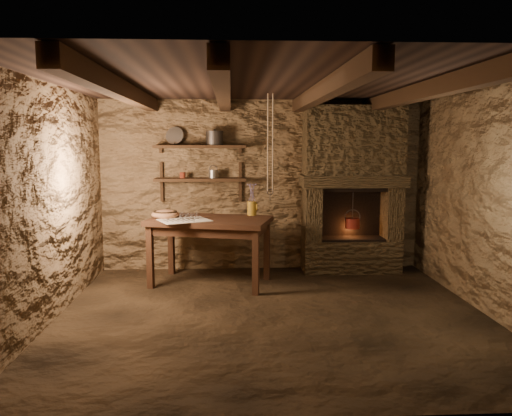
{
  "coord_description": "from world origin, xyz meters",
  "views": [
    {
      "loc": [
        -0.43,
        -5.05,
        1.8
      ],
      "look_at": [
        -0.13,
        0.9,
        1.02
      ],
      "focal_mm": 35.0,
      "sensor_mm": 36.0,
      "label": 1
    }
  ],
  "objects_px": {
    "stoneware_jug": "(252,201)",
    "iron_stockpot": "(215,139)",
    "red_pot": "(352,223)",
    "work_table": "(210,249)",
    "wooden_bowl": "(165,214)"
  },
  "relations": [
    {
      "from": "stoneware_jug",
      "to": "wooden_bowl",
      "type": "relative_size",
      "value": 1.21
    },
    {
      "from": "stoneware_jug",
      "to": "wooden_bowl",
      "type": "distance_m",
      "value": 1.14
    },
    {
      "from": "stoneware_jug",
      "to": "red_pot",
      "type": "relative_size",
      "value": 0.79
    },
    {
      "from": "red_pot",
      "to": "work_table",
      "type": "bearing_deg",
      "value": -165.69
    },
    {
      "from": "stoneware_jug",
      "to": "iron_stockpot",
      "type": "distance_m",
      "value": 1.03
    },
    {
      "from": "stoneware_jug",
      "to": "wooden_bowl",
      "type": "height_order",
      "value": "stoneware_jug"
    },
    {
      "from": "stoneware_jug",
      "to": "red_pot",
      "type": "distance_m",
      "value": 1.46
    },
    {
      "from": "work_table",
      "to": "iron_stockpot",
      "type": "relative_size",
      "value": 7.21
    },
    {
      "from": "iron_stockpot",
      "to": "red_pot",
      "type": "xyz_separation_m",
      "value": [
        1.9,
        -0.12,
        -1.15
      ]
    },
    {
      "from": "work_table",
      "to": "red_pot",
      "type": "bearing_deg",
      "value": 29.29
    },
    {
      "from": "wooden_bowl",
      "to": "red_pot",
      "type": "distance_m",
      "value": 2.57
    },
    {
      "from": "wooden_bowl",
      "to": "red_pot",
      "type": "height_order",
      "value": "red_pot"
    },
    {
      "from": "work_table",
      "to": "stoneware_jug",
      "type": "relative_size",
      "value": 3.89
    },
    {
      "from": "iron_stockpot",
      "to": "red_pot",
      "type": "bearing_deg",
      "value": -3.61
    },
    {
      "from": "work_table",
      "to": "stoneware_jug",
      "type": "distance_m",
      "value": 0.84
    }
  ]
}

